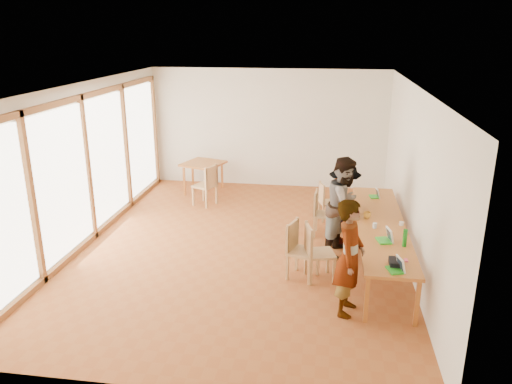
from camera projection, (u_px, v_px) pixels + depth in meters
ground at (242, 247)px, 9.44m from camera, size 8.00×8.00×0.00m
wall_back at (268, 129)px, 12.73m from camera, size 6.00×0.10×3.00m
wall_front at (174, 273)px, 5.22m from camera, size 6.00×0.10×3.00m
wall_right at (413, 177)px, 8.56m from camera, size 0.10×8.00×3.00m
window_wall at (86, 164)px, 9.39m from camera, size 0.10×8.00×3.00m
ceiling at (240, 85)px, 8.50m from camera, size 6.00×8.00×0.04m
communal_table at (381, 226)px, 8.58m from camera, size 0.80×4.00×0.75m
side_table at (203, 166)px, 12.45m from camera, size 0.90×0.90×0.75m
chair_near at (298, 244)px, 8.15m from camera, size 0.57×0.57×0.51m
chair_mid at (314, 247)px, 8.05m from camera, size 0.55×0.55×0.51m
chair_far at (320, 208)px, 9.84m from camera, size 0.45×0.45×0.48m
chair_empty at (325, 198)px, 10.61m from camera, size 0.48×0.48×0.44m
chair_spare at (208, 181)px, 11.47m from camera, size 0.59×0.59×0.51m
person_near at (349, 258)px, 7.02m from camera, size 0.53×0.70×1.72m
person_mid at (345, 206)px, 8.95m from camera, size 0.97×1.07×1.80m
person_far at (343, 205)px, 9.35m from camera, size 0.65×1.06×1.58m
laptop_near at (397, 267)px, 6.86m from camera, size 0.27×0.28×0.20m
laptop_mid at (387, 238)px, 7.81m from camera, size 0.28×0.30×0.22m
laptop_far at (376, 195)px, 9.87m from camera, size 0.21×0.24×0.18m
yellow_mug at (367, 215)px, 8.79m from camera, size 0.17×0.17×0.11m
green_bottle at (405, 238)px, 7.61m from camera, size 0.07×0.07×0.28m
clear_glass at (375, 225)px, 8.34m from camera, size 0.07×0.07×0.09m
condiment_cup at (401, 223)px, 8.47m from camera, size 0.08×0.08×0.06m
pink_phone at (406, 260)px, 7.18m from camera, size 0.05×0.10×0.01m
black_pouch at (395, 263)px, 7.01m from camera, size 0.16×0.26×0.09m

